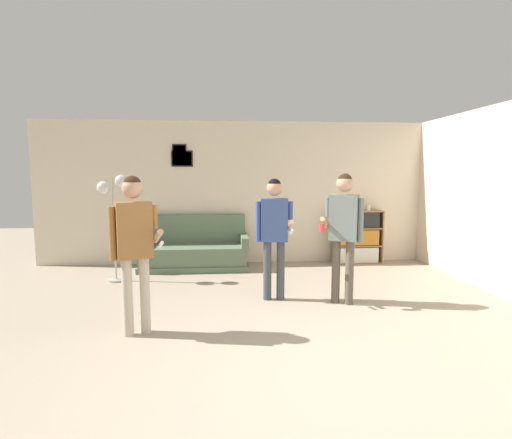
# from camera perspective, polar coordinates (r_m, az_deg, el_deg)

# --- Properties ---
(ground_plane) EXTENTS (20.00, 20.00, 0.00)m
(ground_plane) POSITION_cam_1_polar(r_m,az_deg,el_deg) (3.58, 8.88, -22.24)
(ground_plane) COLOR gray
(wall_back) EXTENTS (8.57, 0.08, 2.70)m
(wall_back) POSITION_cam_1_polar(r_m,az_deg,el_deg) (7.70, 1.06, 3.84)
(wall_back) COLOR beige
(wall_back) RESTS_ON ground_plane
(wall_right) EXTENTS (0.06, 6.97, 2.70)m
(wall_right) POSITION_cam_1_polar(r_m,az_deg,el_deg) (6.60, 31.41, 2.40)
(wall_right) COLOR beige
(wall_right) RESTS_ON ground_plane
(couch) EXTENTS (1.94, 0.80, 0.95)m
(couch) POSITION_cam_1_polar(r_m,az_deg,el_deg) (7.40, -8.79, -4.53)
(couch) COLOR #5B7056
(couch) RESTS_ON ground_plane
(bookshelf) EXTENTS (0.94, 0.30, 1.02)m
(bookshelf) POSITION_cam_1_polar(r_m,az_deg,el_deg) (7.95, 14.25, -2.41)
(bookshelf) COLOR olive
(bookshelf) RESTS_ON ground_plane
(floor_lamp) EXTENTS (0.48, 0.28, 1.70)m
(floor_lamp) POSITION_cam_1_polar(r_m,az_deg,el_deg) (6.68, -19.74, 2.85)
(floor_lamp) COLOR #ADA89E
(floor_lamp) RESTS_ON ground_plane
(person_player_foreground_left) EXTENTS (0.58, 0.41, 1.70)m
(person_player_foreground_left) POSITION_cam_1_polar(r_m,az_deg,el_deg) (4.38, -17.01, -2.54)
(person_player_foreground_left) COLOR #B7AD99
(person_player_foreground_left) RESTS_ON ground_plane
(person_player_foreground_center) EXTENTS (0.50, 0.48, 1.65)m
(person_player_foreground_center) POSITION_cam_1_polar(r_m,az_deg,el_deg) (5.37, 2.61, -0.98)
(person_player_foreground_center) COLOR #3D4247
(person_player_foreground_center) RESTS_ON ground_plane
(person_watcher_holding_cup) EXTENTS (0.59, 0.36, 1.72)m
(person_watcher_holding_cup) POSITION_cam_1_polar(r_m,az_deg,el_deg) (5.33, 12.42, -0.64)
(person_watcher_holding_cup) COLOR brown
(person_watcher_holding_cup) RESTS_ON ground_plane
(drinking_cup) EXTENTS (0.08, 0.08, 0.10)m
(drinking_cup) POSITION_cam_1_polar(r_m,az_deg,el_deg) (7.95, 15.73, 1.63)
(drinking_cup) COLOR white
(drinking_cup) RESTS_ON bookshelf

